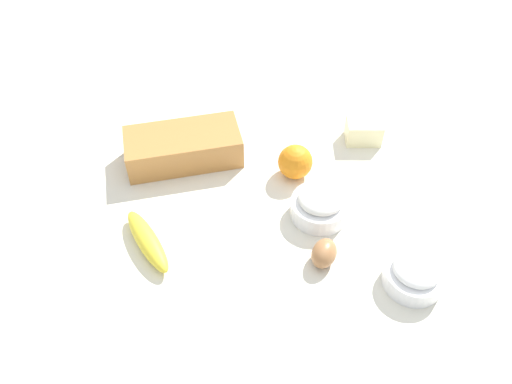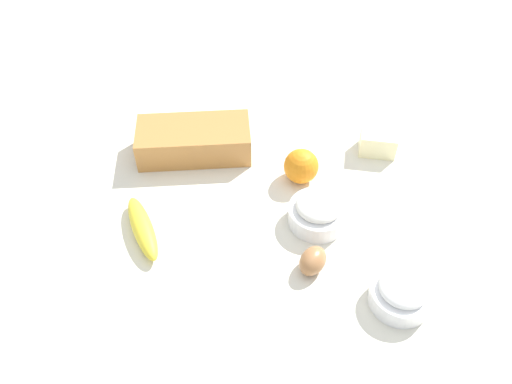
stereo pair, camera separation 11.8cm
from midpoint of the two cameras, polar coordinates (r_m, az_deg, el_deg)
name	(u,v)px [view 1 (the left image)]	position (r m, az deg, el deg)	size (l,w,h in m)	color
ground_plane	(256,206)	(1.22, -2.77, -1.75)	(2.40, 2.40, 0.02)	silver
loaf_pan	(183,146)	(1.31, -10.53, 4.79)	(0.29, 0.16, 0.08)	#B77A3D
flour_bowl	(320,205)	(1.17, 4.15, -1.55)	(0.13, 0.13, 0.07)	white
sugar_bowl	(415,274)	(1.09, 14.01, -8.87)	(0.12, 0.12, 0.07)	white
banana	(147,241)	(1.15, -14.70, -5.35)	(0.19, 0.04, 0.04)	yellow
orange_fruit	(295,162)	(1.25, 1.62, 3.18)	(0.08, 0.08, 0.08)	orange
butter_block	(364,131)	(1.37, 9.29, 6.48)	(0.09, 0.06, 0.06)	#F4EDB2
egg_near_butter	(324,253)	(1.09, 4.39, -6.87)	(0.05, 0.05, 0.07)	#A56F43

